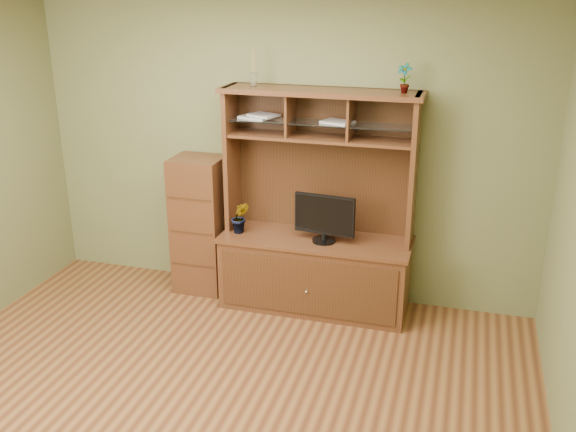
% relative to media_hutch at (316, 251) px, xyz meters
% --- Properties ---
extents(room, '(4.54, 4.04, 2.74)m').
position_rel_media_hutch_xyz_m(room, '(-0.38, -1.73, 0.83)').
color(room, '#562D18').
rests_on(room, ground).
extents(media_hutch, '(1.66, 0.61, 1.90)m').
position_rel_media_hutch_xyz_m(media_hutch, '(0.00, 0.00, 0.00)').
color(media_hutch, '#422413').
rests_on(media_hutch, room).
extents(monitor, '(0.52, 0.20, 0.41)m').
position_rel_media_hutch_xyz_m(monitor, '(0.09, -0.08, 0.34)').
color(monitor, black).
rests_on(monitor, media_hutch).
extents(orchid_plant, '(0.18, 0.16, 0.28)m').
position_rel_media_hutch_xyz_m(orchid_plant, '(-0.66, -0.08, 0.27)').
color(orchid_plant, '#29571E').
rests_on(orchid_plant, media_hutch).
extents(top_plant, '(0.14, 0.12, 0.23)m').
position_rel_media_hutch_xyz_m(top_plant, '(0.66, 0.08, 1.49)').
color(top_plant, '#286423').
rests_on(top_plant, media_hutch).
extents(reed_diffuser, '(0.06, 0.06, 0.30)m').
position_rel_media_hutch_xyz_m(reed_diffuser, '(-0.57, 0.08, 1.50)').
color(reed_diffuser, silver).
rests_on(reed_diffuser, media_hutch).
extents(magazines, '(0.99, 0.25, 0.04)m').
position_rel_media_hutch_xyz_m(magazines, '(-0.31, 0.08, 1.13)').
color(magazines, silver).
rests_on(magazines, media_hutch).
extents(side_cabinet, '(0.45, 0.41, 1.26)m').
position_rel_media_hutch_xyz_m(side_cabinet, '(-1.10, 0.05, 0.11)').
color(side_cabinet, '#422413').
rests_on(side_cabinet, room).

